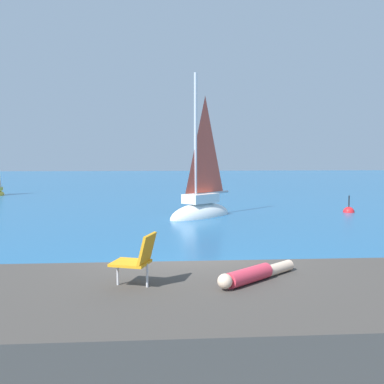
{
  "coord_description": "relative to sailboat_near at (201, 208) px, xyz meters",
  "views": [
    {
      "loc": [
        -0.74,
        -9.05,
        2.77
      ],
      "look_at": [
        0.92,
        8.57,
        1.35
      ],
      "focal_mm": 40.81,
      "sensor_mm": 36.0,
      "label": 1
    }
  ],
  "objects": [
    {
      "name": "boulder_inland",
      "position": [
        -0.22,
        -11.7,
        -0.39
      ],
      "size": [
        1.46,
        1.43,
        0.93
      ],
      "primitive_type": "cube",
      "rotation": [
        0.17,
        -0.2,
        2.22
      ],
      "color": "#48413A",
      "rests_on": "ground"
    },
    {
      "name": "beach_chair",
      "position": [
        -2.51,
        -13.66,
        0.9
      ],
      "size": [
        0.72,
        0.65,
        0.8
      ],
      "rotation": [
        0.0,
        0.0,
        2.8
      ],
      "color": "orange",
      "rests_on": "shore_ledge"
    },
    {
      "name": "sailboat_near",
      "position": [
        0.0,
        0.0,
        0.0
      ],
      "size": [
        3.69,
        3.48,
        7.21
      ],
      "rotation": [
        0.0,
        0.0,
        3.87
      ],
      "color": "white",
      "rests_on": "ground"
    },
    {
      "name": "shore_ledge",
      "position": [
        -1.59,
        -13.88,
        0.03
      ],
      "size": [
        7.94,
        3.65,
        0.85
      ],
      "primitive_type": "cube",
      "rotation": [
        0.0,
        0.0,
        -0.02
      ],
      "color": "#423D38",
      "rests_on": "ground"
    },
    {
      "name": "boulder_seaward",
      "position": [
        -3.88,
        -12.07,
        -0.39
      ],
      "size": [
        1.33,
        1.63,
        1.12
      ],
      "primitive_type": "cube",
      "rotation": [
        0.1,
        0.12,
        1.6
      ],
      "color": "#433634",
      "rests_on": "ground"
    },
    {
      "name": "ground_plane",
      "position": [
        -1.57,
        -11.01,
        -0.39
      ],
      "size": [
        160.0,
        160.0,
        0.0
      ],
      "primitive_type": "plane",
      "color": "#236093"
    },
    {
      "name": "person_sunbather",
      "position": [
        -0.73,
        -13.57,
        0.57
      ],
      "size": [
        1.45,
        1.21,
        0.25
      ],
      "rotation": [
        0.0,
        0.0,
        0.68
      ],
      "color": "#DB384C",
      "rests_on": "shore_ledge"
    },
    {
      "name": "marker_buoy",
      "position": [
        7.6,
        0.89,
        -0.38
      ],
      "size": [
        0.56,
        0.56,
        1.13
      ],
      "color": "red",
      "rests_on": "ground"
    }
  ]
}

